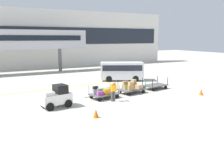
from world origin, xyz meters
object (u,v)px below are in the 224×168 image
at_px(baggage_cart_lead, 103,93).
at_px(baggage_handler, 113,90).
at_px(safety_cone_near, 201,92).
at_px(baggage_tug, 56,97).
at_px(baggage_cart_tail, 155,85).
at_px(shuttle_van, 122,70).
at_px(safety_cone_far, 96,113).
at_px(baggage_cart_middle, 131,87).

distance_m(baggage_cart_lead, baggage_handler, 1.30).
distance_m(baggage_cart_lead, safety_cone_near, 8.43).
bearing_deg(baggage_handler, baggage_tug, 173.67).
xyz_separation_m(baggage_cart_tail, baggage_handler, (-5.70, -2.25, 0.52)).
xyz_separation_m(baggage_cart_lead, safety_cone_near, (7.94, -2.84, -0.21)).
bearing_deg(baggage_tug, baggage_cart_lead, 10.35).
bearing_deg(shuttle_van, safety_cone_far, -126.68).
bearing_deg(baggage_cart_middle, baggage_handler, -147.55).
relative_size(baggage_tug, baggage_cart_lead, 0.73).
height_order(baggage_tug, baggage_cart_lead, baggage_tug).
relative_size(baggage_cart_tail, safety_cone_far, 5.60).
xyz_separation_m(baggage_cart_lead, baggage_handler, (0.29, -1.21, 0.38)).
relative_size(baggage_cart_middle, safety_cone_far, 5.60).
relative_size(baggage_cart_middle, shuttle_van, 0.60).
distance_m(baggage_cart_middle, baggage_cart_tail, 3.04).
bearing_deg(baggage_cart_lead, baggage_cart_tail, 9.89).
xyz_separation_m(baggage_tug, baggage_cart_middle, (7.02, 1.25, -0.20)).
xyz_separation_m(baggage_tug, safety_cone_near, (11.95, -2.10, -0.48)).
bearing_deg(baggage_cart_middle, baggage_cart_tail, 10.01).
distance_m(baggage_cart_tail, safety_cone_near, 4.34).
height_order(baggage_tug, safety_cone_near, baggage_tug).
bearing_deg(baggage_handler, safety_cone_far, -133.59).
bearing_deg(baggage_cart_lead, baggage_handler, -76.67).
distance_m(shuttle_van, safety_cone_near, 9.77).
xyz_separation_m(baggage_cart_middle, safety_cone_far, (-5.46, -4.61, -0.28)).
xyz_separation_m(baggage_handler, safety_cone_far, (-2.75, -2.88, -0.59)).
height_order(baggage_cart_lead, baggage_cart_middle, baggage_cart_middle).
xyz_separation_m(baggage_cart_middle, safety_cone_near, (4.94, -3.35, -0.28)).
bearing_deg(shuttle_van, safety_cone_near, -75.39).
bearing_deg(baggage_handler, baggage_cart_lead, 103.33).
relative_size(baggage_cart_lead, baggage_cart_tail, 1.00).
bearing_deg(safety_cone_far, baggage_cart_middle, 40.17).
bearing_deg(shuttle_van, baggage_cart_tail, -84.83).
height_order(baggage_cart_tail, safety_cone_near, baggage_cart_tail).
bearing_deg(baggage_cart_tail, shuttle_van, 95.17).
height_order(baggage_cart_middle, safety_cone_near, baggage_cart_middle).
height_order(baggage_cart_middle, baggage_handler, baggage_handler).
xyz_separation_m(baggage_cart_tail, safety_cone_far, (-8.45, -5.14, -0.07)).
height_order(safety_cone_near, safety_cone_far, same).
relative_size(baggage_cart_lead, safety_cone_far, 5.60).
relative_size(baggage_cart_middle, safety_cone_near, 5.60).
height_order(baggage_cart_tail, shuttle_van, shuttle_van).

